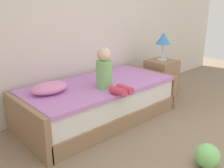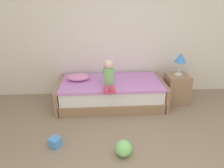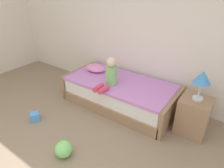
% 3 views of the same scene
% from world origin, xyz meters
% --- Properties ---
extents(wall_rear, '(7.20, 0.10, 2.90)m').
position_xyz_m(wall_rear, '(0.00, 2.60, 1.45)').
color(wall_rear, silver).
rests_on(wall_rear, ground).
extents(bed, '(2.11, 1.00, 0.50)m').
position_xyz_m(bed, '(-0.24, 2.00, 0.25)').
color(bed, '#997556').
rests_on(bed, ground).
extents(nightstand, '(0.44, 0.44, 0.60)m').
position_xyz_m(nightstand, '(1.11, 2.00, 0.30)').
color(nightstand, '#997556').
rests_on(nightstand, ground).
extents(table_lamp, '(0.24, 0.24, 0.45)m').
position_xyz_m(table_lamp, '(1.11, 2.00, 0.94)').
color(table_lamp, silver).
rests_on(table_lamp, nightstand).
extents(child_figure, '(0.20, 0.51, 0.50)m').
position_xyz_m(child_figure, '(-0.31, 1.77, 0.70)').
color(child_figure, '#7FC672').
rests_on(child_figure, bed).
extents(pillow, '(0.44, 0.30, 0.13)m').
position_xyz_m(pillow, '(-0.90, 2.10, 0.56)').
color(pillow, '#EA8CC6').
rests_on(pillow, bed).
extents(toy_ball, '(0.24, 0.24, 0.24)m').
position_xyz_m(toy_ball, '(-0.16, 0.50, 0.12)').
color(toy_ball, '#7FD872').
rests_on(toy_ball, ground).
extents(toy_block, '(0.20, 0.20, 0.15)m').
position_xyz_m(toy_block, '(-1.15, 0.75, 0.07)').
color(toy_block, '#4C99E5').
rests_on(toy_block, ground).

